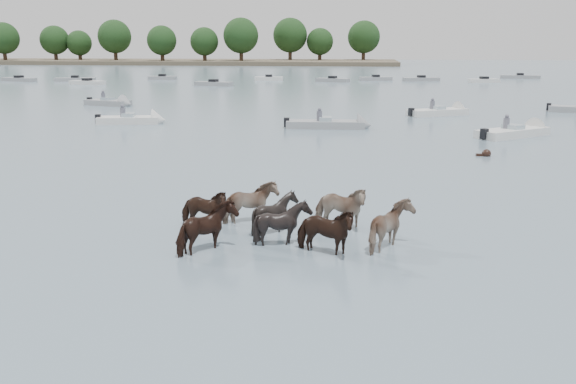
# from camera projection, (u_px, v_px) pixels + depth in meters

# --- Properties ---
(ground) EXTENTS (400.00, 400.00, 0.00)m
(ground) POSITION_uv_depth(u_px,v_px,m) (316.00, 244.00, 16.86)
(ground) COLOR slate
(ground) RESTS_ON ground
(shoreline) EXTENTS (160.00, 30.00, 1.00)m
(shoreline) POSITION_uv_depth(u_px,v_px,m) (105.00, 62.00, 169.58)
(shoreline) COLOR #4C4233
(shoreline) RESTS_ON ground
(pony_herd) EXTENTS (7.04, 4.57, 1.47)m
(pony_herd) POSITION_uv_depth(u_px,v_px,m) (285.00, 220.00, 17.23)
(pony_herd) COLOR black
(pony_herd) RESTS_ON ground
(swimming_pony) EXTENTS (0.72, 0.44, 0.44)m
(swimming_pony) POSITION_uv_depth(u_px,v_px,m) (485.00, 154.00, 30.04)
(swimming_pony) COLOR black
(swimming_pony) RESTS_ON ground
(motorboat_a) EXTENTS (4.87, 2.48, 1.92)m
(motorboat_a) POSITION_uv_depth(u_px,v_px,m) (139.00, 120.00, 42.29)
(motorboat_a) COLOR silver
(motorboat_a) RESTS_ON ground
(motorboat_b) EXTENTS (5.76, 1.90, 1.92)m
(motorboat_b) POSITION_uv_depth(u_px,v_px,m) (337.00, 125.00, 39.95)
(motorboat_b) COLOR gray
(motorboat_b) RESTS_ON ground
(motorboat_c) EXTENTS (5.31, 3.94, 1.92)m
(motorboat_c) POSITION_uv_depth(u_px,v_px,m) (445.00, 112.00, 47.37)
(motorboat_c) COLOR silver
(motorboat_c) RESTS_ON ground
(motorboat_d) EXTENTS (5.22, 4.63, 1.92)m
(motorboat_d) POSITION_uv_depth(u_px,v_px,m) (521.00, 132.00, 36.69)
(motorboat_d) COLOR silver
(motorboat_d) RESTS_ON ground
(motorboat_f) EXTENTS (4.85, 2.83, 1.92)m
(motorboat_f) POSITION_uv_depth(u_px,v_px,m) (114.00, 103.00, 54.39)
(motorboat_f) COLOR gray
(motorboat_f) RESTS_ON ground
(distant_flotilla) EXTENTS (106.10, 25.10, 0.93)m
(distant_flotilla) POSITION_uv_depth(u_px,v_px,m) (345.00, 80.00, 88.44)
(distant_flotilla) COLOR gray
(distant_flotilla) RESTS_ON ground
(treeline) EXTENTS (149.72, 23.69, 12.43)m
(treeline) POSITION_uv_depth(u_px,v_px,m) (117.00, 38.00, 167.20)
(treeline) COLOR #382619
(treeline) RESTS_ON ground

